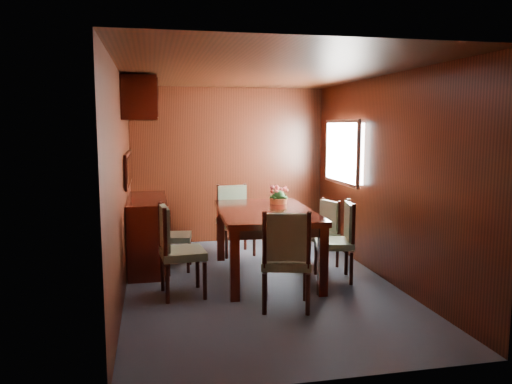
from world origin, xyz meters
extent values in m
plane|color=#343A47|center=(0.00, 0.00, 0.00)|extent=(4.50, 4.50, 0.00)
cube|color=black|center=(-1.50, 0.00, 1.20)|extent=(0.02, 4.50, 2.40)
cube|color=black|center=(1.50, 0.00, 1.20)|extent=(0.02, 4.50, 2.40)
cube|color=black|center=(0.00, 2.25, 1.20)|extent=(3.00, 0.02, 2.40)
cube|color=black|center=(0.00, -2.25, 1.20)|extent=(3.00, 0.02, 2.40)
cube|color=black|center=(0.00, 0.00, 2.40)|extent=(3.00, 4.50, 0.02)
cube|color=white|center=(1.48, 1.10, 1.45)|extent=(0.14, 1.10, 0.80)
cube|color=#B2B2B7|center=(1.41, 1.10, 1.45)|extent=(0.04, 1.20, 0.90)
cube|color=black|center=(-1.47, 1.00, 1.28)|extent=(0.03, 1.36, 0.41)
cube|color=silver|center=(-1.45, 1.00, 1.28)|extent=(0.01, 1.30, 0.35)
cube|color=black|center=(-1.30, 1.00, 2.13)|extent=(0.40, 1.40, 0.50)
cube|color=black|center=(-1.25, 1.00, 0.45)|extent=(0.48, 1.40, 0.90)
cube|color=black|center=(-0.37, -0.49, 0.38)|extent=(0.10, 0.10, 0.75)
cube|color=black|center=(0.58, -0.53, 0.38)|extent=(0.10, 0.10, 0.75)
cube|color=black|center=(-0.29, 1.12, 0.38)|extent=(0.10, 0.10, 0.75)
cube|color=black|center=(0.65, 1.07, 0.38)|extent=(0.10, 0.10, 0.75)
cube|color=black|center=(0.14, 0.29, 0.70)|extent=(1.03, 1.65, 0.11)
cube|color=black|center=(0.14, 0.29, 0.78)|extent=(1.17, 1.79, 0.07)
cylinder|color=black|center=(-1.09, -0.02, 0.20)|extent=(0.05, 0.05, 0.40)
cylinder|color=black|center=(-1.06, -0.43, 0.20)|extent=(0.05, 0.05, 0.40)
cylinder|color=black|center=(-0.71, 0.02, 0.20)|extent=(0.05, 0.05, 0.40)
cylinder|color=black|center=(-0.67, -0.39, 0.20)|extent=(0.05, 0.05, 0.40)
cube|color=#5B7156|center=(-0.88, -0.20, 0.46)|extent=(0.50, 0.51, 0.08)
cylinder|color=black|center=(-1.10, -0.02, 0.73)|extent=(0.05, 0.05, 0.53)
cylinder|color=black|center=(-1.07, -0.43, 0.73)|extent=(0.05, 0.05, 0.53)
cube|color=#5B7156|center=(-1.06, -0.22, 0.75)|extent=(0.10, 0.44, 0.45)
cylinder|color=black|center=(-1.07, 1.02, 0.18)|extent=(0.04, 0.04, 0.36)
cylinder|color=black|center=(-1.12, 0.66, 0.18)|extent=(0.04, 0.04, 0.36)
cylinder|color=black|center=(-0.72, 0.98, 0.18)|extent=(0.04, 0.04, 0.36)
cylinder|color=black|center=(-0.77, 0.61, 0.18)|extent=(0.04, 0.04, 0.36)
cube|color=#5B7156|center=(-0.92, 0.82, 0.41)|extent=(0.46, 0.47, 0.07)
cylinder|color=black|center=(-1.08, 1.02, 0.65)|extent=(0.04, 0.04, 0.48)
cylinder|color=black|center=(-1.12, 0.66, 0.65)|extent=(0.04, 0.04, 0.48)
cube|color=#5B7156|center=(-1.08, 0.84, 0.67)|extent=(0.10, 0.39, 0.40)
cylinder|color=black|center=(1.03, -0.24, 0.19)|extent=(0.04, 0.04, 0.38)
cylinder|color=black|center=(1.12, 0.13, 0.19)|extent=(0.04, 0.04, 0.38)
cylinder|color=black|center=(0.67, -0.16, 0.19)|extent=(0.04, 0.04, 0.38)
cylinder|color=black|center=(0.76, 0.22, 0.19)|extent=(0.04, 0.04, 0.38)
cube|color=#5B7156|center=(0.90, -0.01, 0.44)|extent=(0.52, 0.53, 0.08)
cylinder|color=black|center=(1.04, -0.25, 0.69)|extent=(0.04, 0.04, 0.51)
cylinder|color=black|center=(1.13, 0.13, 0.69)|extent=(0.04, 0.04, 0.51)
cube|color=#5B7156|center=(1.07, -0.05, 0.71)|extent=(0.15, 0.41, 0.43)
cylinder|color=black|center=(1.13, 0.47, 0.17)|extent=(0.04, 0.04, 0.35)
cylinder|color=black|center=(1.04, 0.81, 0.17)|extent=(0.04, 0.04, 0.35)
cylinder|color=black|center=(0.81, 0.38, 0.17)|extent=(0.04, 0.04, 0.35)
cylinder|color=black|center=(0.71, 0.72, 0.17)|extent=(0.04, 0.04, 0.35)
cube|color=#5B7156|center=(0.92, 0.59, 0.40)|extent=(0.49, 0.50, 0.07)
cylinder|color=black|center=(1.14, 0.47, 0.63)|extent=(0.04, 0.04, 0.46)
cylinder|color=black|center=(1.05, 0.81, 0.63)|extent=(0.04, 0.04, 0.46)
cube|color=#5B7156|center=(1.08, 0.64, 0.65)|extent=(0.15, 0.37, 0.39)
cylinder|color=black|center=(-0.15, -0.93, 0.20)|extent=(0.05, 0.05, 0.41)
cylinder|color=black|center=(0.26, -1.03, 0.20)|extent=(0.05, 0.05, 0.41)
cylinder|color=black|center=(-0.05, -0.54, 0.20)|extent=(0.05, 0.05, 0.41)
cylinder|color=black|center=(0.35, -0.64, 0.20)|extent=(0.05, 0.05, 0.41)
cube|color=#5B7156|center=(0.10, -0.79, 0.47)|extent=(0.58, 0.56, 0.08)
cylinder|color=black|center=(-0.15, -0.94, 0.74)|extent=(0.05, 0.05, 0.54)
cylinder|color=black|center=(0.26, -1.04, 0.74)|extent=(0.05, 0.05, 0.54)
cube|color=#5B7156|center=(0.06, -0.97, 0.76)|extent=(0.44, 0.17, 0.46)
cylinder|color=black|center=(0.14, 1.62, 0.20)|extent=(0.04, 0.04, 0.40)
cylinder|color=black|center=(-0.26, 1.56, 0.20)|extent=(0.04, 0.04, 0.40)
cylinder|color=black|center=(0.20, 1.24, 0.20)|extent=(0.04, 0.04, 0.40)
cylinder|color=black|center=(-0.20, 1.18, 0.20)|extent=(0.04, 0.04, 0.40)
cube|color=#5B7156|center=(-0.03, 1.40, 0.46)|extent=(0.53, 0.51, 0.08)
cylinder|color=black|center=(0.14, 1.63, 0.72)|extent=(0.04, 0.04, 0.53)
cylinder|color=black|center=(-0.26, 1.57, 0.72)|extent=(0.04, 0.04, 0.53)
cube|color=#5B7156|center=(-0.06, 1.58, 0.74)|extent=(0.43, 0.12, 0.45)
cylinder|color=#A35E31|center=(0.41, 0.72, 0.85)|extent=(0.22, 0.22, 0.07)
sphere|color=#1C4E1A|center=(0.41, 0.72, 0.90)|extent=(0.17, 0.17, 0.17)
camera|label=1|loc=(-1.18, -5.45, 1.82)|focal=35.00mm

